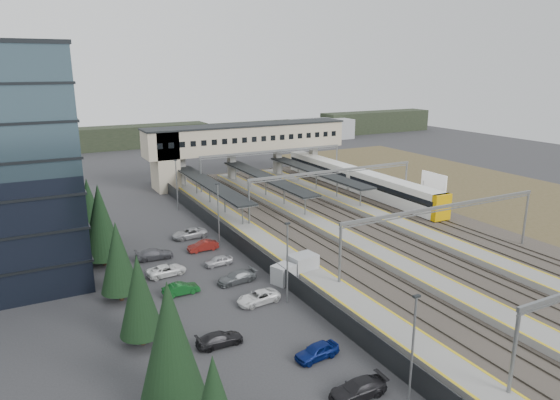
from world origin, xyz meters
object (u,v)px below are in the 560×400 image
footbridge (234,142)px  train (356,180)px  relay_cabin_near (303,265)px  relay_cabin_far (283,274)px  billboard (434,182)px

footbridge → train: bearing=-46.6°
relay_cabin_near → relay_cabin_far: bearing=-167.3°
footbridge → billboard: footbridge is taller
relay_cabin_far → billboard: (37.85, 17.30, 2.20)m
relay_cabin_near → billboard: (35.12, 16.68, 1.98)m
footbridge → train: size_ratio=0.95×
footbridge → train: (16.30, -17.24, -5.73)m
train → relay_cabin_near: bearing=-134.5°
relay_cabin_near → footbridge: 47.07m
footbridge → relay_cabin_far: bearing=-106.9°
relay_cabin_near → billboard: bearing=25.4°
billboard → train: bearing=124.1°
footbridge → train: footbridge is taller
relay_cabin_near → footbridge: bearing=76.1°
footbridge → billboard: 37.56m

